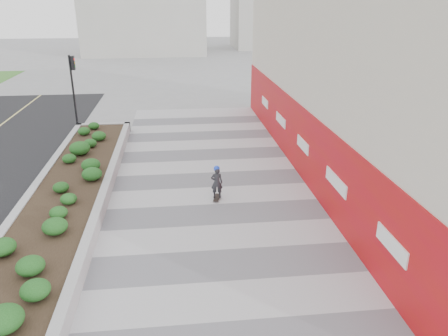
# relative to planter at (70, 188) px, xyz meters

# --- Properties ---
(ground) EXTENTS (160.00, 160.00, 0.00)m
(ground) POSITION_rel_planter_xyz_m (5.50, -7.00, -0.42)
(ground) COLOR gray
(ground) RESTS_ON ground
(walkway) EXTENTS (8.00, 36.00, 0.01)m
(walkway) POSITION_rel_planter_xyz_m (5.50, -4.00, -0.41)
(walkway) COLOR #A8A8AD
(walkway) RESTS_ON ground
(building) EXTENTS (6.04, 24.08, 8.00)m
(building) POSITION_rel_planter_xyz_m (12.48, 1.98, 3.56)
(building) COLOR beige
(building) RESTS_ON ground
(planter) EXTENTS (3.00, 18.00, 0.90)m
(planter) POSITION_rel_planter_xyz_m (0.00, 0.00, 0.00)
(planter) COLOR #9E9EA0
(planter) RESTS_ON ground
(traffic_signal_near) EXTENTS (0.33, 0.28, 4.20)m
(traffic_signal_near) POSITION_rel_planter_xyz_m (-1.73, 10.50, 2.34)
(traffic_signal_near) COLOR black
(traffic_signal_near) RESTS_ON ground
(manhole_cover) EXTENTS (0.44, 0.44, 0.01)m
(manhole_cover) POSITION_rel_planter_xyz_m (6.00, -4.00, -0.42)
(manhole_cover) COLOR #595654
(manhole_cover) RESTS_ON ground
(skateboarder) EXTENTS (0.47, 0.75, 1.38)m
(skateboarder) POSITION_rel_planter_xyz_m (5.62, -0.74, 0.28)
(skateboarder) COLOR beige
(skateboarder) RESTS_ON ground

